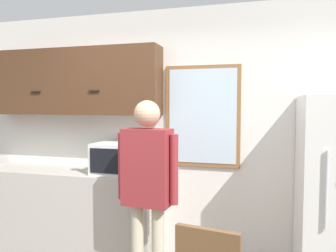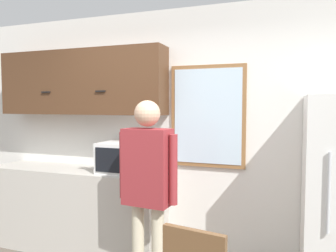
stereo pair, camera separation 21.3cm
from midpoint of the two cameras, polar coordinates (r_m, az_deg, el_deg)
back_wall at (r=3.60m, az=4.05°, el=-1.35°), size 6.00×0.06×2.70m
counter at (r=3.99m, az=-14.16°, el=-13.86°), size 2.07×0.56×0.94m
upper_cabinets at (r=3.92m, az=-13.46°, el=7.37°), size 2.07×0.32×0.74m
microwave at (r=3.55m, az=-5.96°, el=-5.47°), size 0.50×0.43×0.32m
person at (r=2.87m, az=-1.44°, el=-8.91°), size 0.56×0.26×1.71m
window at (r=3.48m, az=8.67°, el=1.69°), size 0.80×0.05×1.07m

